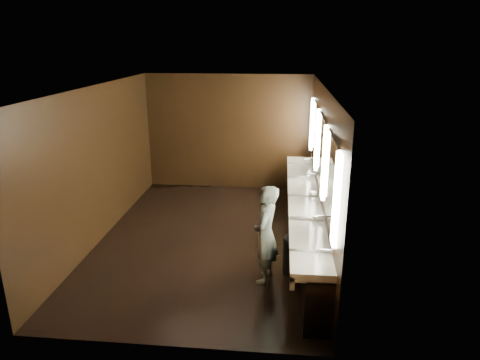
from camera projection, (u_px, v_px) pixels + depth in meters
name	position (u px, v px, depth m)	size (l,w,h in m)	color
floor	(209.00, 238.00, 8.04)	(6.00, 6.00, 0.00)	black
ceiling	(205.00, 87.00, 7.17)	(4.00, 6.00, 0.02)	#2D2D2B
wall_back	(228.00, 132.00, 10.45)	(4.00, 0.02, 2.80)	black
wall_front	(162.00, 242.00, 4.77)	(4.00, 0.02, 2.80)	black
wall_left	(99.00, 164.00, 7.80)	(0.02, 6.00, 2.80)	black
wall_right	(321.00, 170.00, 7.42)	(0.02, 6.00, 2.80)	black
sink_counter	(306.00, 218.00, 7.72)	(0.55, 5.40, 1.01)	black
mirror_band	(321.00, 151.00, 7.31)	(0.06, 5.03, 1.15)	white
person	(266.00, 234.00, 6.42)	(0.56, 0.37, 1.54)	#8BBCCF
trash_bin	(295.00, 255.00, 6.77)	(0.39, 0.39, 0.61)	black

